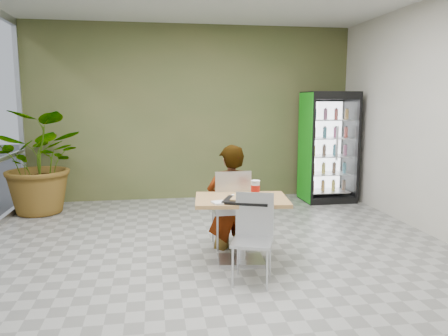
{
  "coord_description": "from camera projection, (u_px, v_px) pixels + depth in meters",
  "views": [
    {
      "loc": [
        -0.73,
        -4.63,
        1.82
      ],
      "look_at": [
        0.13,
        0.65,
        1.0
      ],
      "focal_mm": 35.0,
      "sensor_mm": 36.0,
      "label": 1
    }
  ],
  "objects": [
    {
      "name": "ground",
      "position": [
        221.0,
        265.0,
        4.91
      ],
      "size": [
        7.0,
        7.0,
        0.0
      ],
      "primitive_type": "plane",
      "color": "gray",
      "rests_on": "ground"
    },
    {
      "name": "room_envelope",
      "position": [
        221.0,
        122.0,
        4.66
      ],
      "size": [
        6.0,
        7.0,
        3.2
      ],
      "primitive_type": null,
      "color": "#BCB8AA",
      "rests_on": "ground"
    },
    {
      "name": "dining_table",
      "position": [
        241.0,
        216.0,
        4.91
      ],
      "size": [
        1.1,
        0.83,
        0.75
      ],
      "rotation": [
        0.0,
        0.0,
        -0.12
      ],
      "color": "tan",
      "rests_on": "ground"
    },
    {
      "name": "chair_far",
      "position": [
        231.0,
        203.0,
        5.35
      ],
      "size": [
        0.45,
        0.45,
        0.99
      ],
      "rotation": [
        0.0,
        0.0,
        3.17
      ],
      "color": "#BABCBF",
      "rests_on": "ground"
    },
    {
      "name": "chair_near",
      "position": [
        253.0,
        230.0,
        4.45
      ],
      "size": [
        0.51,
        0.51,
        0.89
      ],
      "rotation": [
        0.0,
        0.0,
        -0.35
      ],
      "color": "#BABCBF",
      "rests_on": "ground"
    },
    {
      "name": "seated_woman",
      "position": [
        230.0,
        209.0,
        5.42
      ],
      "size": [
        0.6,
        0.4,
        1.6
      ],
      "primitive_type": "imported",
      "rotation": [
        0.0,
        0.0,
        3.17
      ],
      "color": "black",
      "rests_on": "ground"
    },
    {
      "name": "pizza_plate",
      "position": [
        241.0,
        195.0,
        4.95
      ],
      "size": [
        0.32,
        0.28,
        0.03
      ],
      "color": "silver",
      "rests_on": "dining_table"
    },
    {
      "name": "soda_cup",
      "position": [
        255.0,
        189.0,
        4.94
      ],
      "size": [
        0.1,
        0.1,
        0.18
      ],
      "color": "silver",
      "rests_on": "dining_table"
    },
    {
      "name": "napkin_stack",
      "position": [
        220.0,
        203.0,
        4.61
      ],
      "size": [
        0.18,
        0.18,
        0.02
      ],
      "primitive_type": "cube",
      "rotation": [
        0.0,
        0.0,
        0.26
      ],
      "color": "silver",
      "rests_on": "dining_table"
    },
    {
      "name": "cafeteria_tray",
      "position": [
        247.0,
        201.0,
        4.67
      ],
      "size": [
        0.59,
        0.52,
        0.03
      ],
      "primitive_type": "cube",
      "rotation": [
        0.0,
        0.0,
        -0.4
      ],
      "color": "black",
      "rests_on": "dining_table"
    },
    {
      "name": "beverage_fridge",
      "position": [
        328.0,
        147.0,
        7.94
      ],
      "size": [
        0.91,
        0.7,
        1.99
      ],
      "rotation": [
        0.0,
        0.0,
        0.01
      ],
      "color": "black",
      "rests_on": "ground"
    },
    {
      "name": "potted_plant",
      "position": [
        42.0,
        162.0,
        7.06
      ],
      "size": [
        1.82,
        1.68,
        1.69
      ],
      "primitive_type": "imported",
      "rotation": [
        0.0,
        0.0,
        -0.27
      ],
      "color": "#235927",
      "rests_on": "ground"
    }
  ]
}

